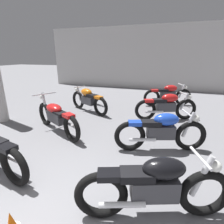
{
  "coord_description": "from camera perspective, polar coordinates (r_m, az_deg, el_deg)",
  "views": [
    {
      "loc": [
        1.45,
        -0.89,
        1.99
      ],
      "look_at": [
        0.0,
        3.33,
        0.55
      ],
      "focal_mm": 28.49,
      "sensor_mm": 36.0,
      "label": 1
    }
  ],
  "objects": [
    {
      "name": "motorcycle_right_row_1",
      "position": [
        3.92,
        15.5,
        -5.83
      ],
      "size": [
        1.89,
        0.78,
        0.88
      ],
      "color": "black",
      "rests_on": "ground"
    },
    {
      "name": "motorcycle_right_row_0",
      "position": [
        2.41,
        13.61,
        -22.18
      ],
      "size": [
        1.89,
        0.8,
        0.88
      ],
      "color": "black",
      "rests_on": "ground"
    },
    {
      "name": "back_wall",
      "position": [
        11.02,
        11.93,
        16.55
      ],
      "size": [
        12.68,
        0.24,
        3.6
      ],
      "primitive_type": "cube",
      "color": "#BCBAB7",
      "rests_on": "ground"
    },
    {
      "name": "motorcycle_right_row_3",
      "position": [
        7.55,
        17.51,
        5.37
      ],
      "size": [
        1.86,
        0.87,
        0.88
      ],
      "color": "black",
      "rests_on": "ground"
    },
    {
      "name": "motorcycle_left_row_1",
      "position": [
        4.9,
        -17.44,
        -1.27
      ],
      "size": [
        1.97,
        1.15,
        0.97
      ],
      "color": "black",
      "rests_on": "ground"
    },
    {
      "name": "motorcycle_left_row_2",
      "position": [
        6.43,
        -7.61,
        3.97
      ],
      "size": [
        1.82,
        0.97,
        0.88
      ],
      "color": "black",
      "rests_on": "ground"
    },
    {
      "name": "motorcycle_right_row_2",
      "position": [
        5.83,
        17.04,
        1.88
      ],
      "size": [
        1.87,
        0.85,
        0.88
      ],
      "color": "black",
      "rests_on": "ground"
    }
  ]
}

